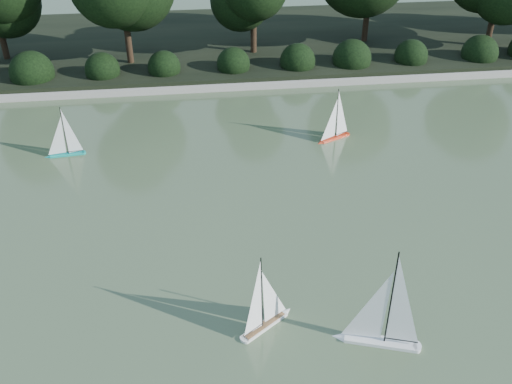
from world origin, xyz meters
TOP-DOWN VIEW (x-y plane):
  - ground at (0.00, 0.00)m, footprint 80.00×80.00m
  - pond_coping at (0.00, 9.00)m, footprint 40.00×0.35m
  - far_bank at (0.00, 13.00)m, footprint 40.00×8.00m
  - shrub_hedge at (0.00, 9.90)m, footprint 29.10×1.10m
  - sailboat_white_a at (1.25, -1.21)m, footprint 1.32×0.61m
  - sailboat_white_b at (-0.28, -0.64)m, footprint 0.94×0.73m
  - sailboat_orange at (2.24, 5.41)m, footprint 0.96×0.57m
  - sailboat_teal at (-4.30, 5.40)m, footprint 0.97×0.25m

SIDE VIEW (x-z plane):
  - ground at x=0.00m, z-range 0.00..0.00m
  - pond_coping at x=0.00m, z-range 0.00..0.18m
  - far_bank at x=0.00m, z-range 0.00..0.30m
  - sailboat_teal at x=-4.30m, z-range -0.45..0.86m
  - sailboat_orange at x=2.24m, z-range -0.48..0.91m
  - sailboat_white_b at x=-0.28m, z-range -0.50..0.95m
  - sailboat_white_a at x=1.25m, z-range -0.63..1.20m
  - shrub_hedge at x=0.00m, z-range -0.10..1.00m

